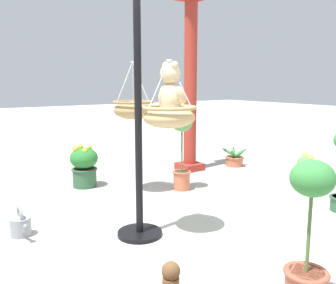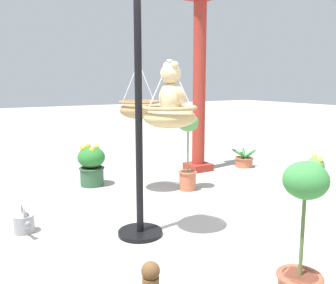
{
  "view_description": "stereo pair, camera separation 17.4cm",
  "coord_description": "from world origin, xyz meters",
  "views": [
    {
      "loc": [
        2.72,
        -1.86,
        1.5
      ],
      "look_at": [
        -0.04,
        0.03,
        0.95
      ],
      "focal_mm": 38.89,
      "sensor_mm": 36.0,
      "label": 1
    },
    {
      "loc": [
        2.82,
        -1.71,
        1.5
      ],
      "look_at": [
        -0.04,
        0.03,
        0.95
      ],
      "focal_mm": 38.89,
      "sensor_mm": 36.0,
      "label": 2
    }
  ],
  "objects": [
    {
      "name": "watering_can",
      "position": [
        -0.89,
        -1.14,
        0.1
      ],
      "size": [
        0.35,
        0.2,
        0.3
      ],
      "color": "gray",
      "rests_on": "ground"
    },
    {
      "name": "display_pole_central",
      "position": [
        -0.24,
        -0.16,
        0.71
      ],
      "size": [
        0.44,
        0.44,
        2.33
      ],
      "color": "black",
      "rests_on": "ground"
    },
    {
      "name": "ground_plane",
      "position": [
        0.0,
        0.0,
        0.0
      ],
      "size": [
        40.0,
        40.0,
        0.0
      ],
      "primitive_type": "plane",
      "color": "#ADAAA3"
    },
    {
      "name": "hanging_basket_with_teddy",
      "position": [
        -0.09,
        0.09,
        1.19
      ],
      "size": [
        0.52,
        0.52,
        0.64
      ],
      "color": "tan"
    },
    {
      "name": "greenhouse_pillar_left",
      "position": [
        -2.11,
        1.91,
        1.4
      ],
      "size": [
        0.4,
        0.4,
        2.9
      ],
      "color": "#9E2D23",
      "rests_on": "ground"
    },
    {
      "name": "potted_plant_conical_shrub",
      "position": [
        1.41,
        0.15,
        0.49
      ],
      "size": [
        0.3,
        0.3,
        1.02
      ],
      "color": "#AD563D",
      "rests_on": "ground"
    },
    {
      "name": "hanging_basket_left_high",
      "position": [
        -1.51,
        0.48,
        1.15
      ],
      "size": [
        0.54,
        0.54,
        0.75
      ],
      "color": "#A37F51"
    },
    {
      "name": "potted_plant_flowering_red",
      "position": [
        -0.38,
        2.69,
        0.25
      ],
      "size": [
        0.26,
        0.26,
        0.5
      ],
      "color": "#4C4C51",
      "rests_on": "ground"
    },
    {
      "name": "potted_plant_bushy_green",
      "position": [
        -2.17,
        0.03,
        0.31
      ],
      "size": [
        0.4,
        0.4,
        0.62
      ],
      "color": "#2D5638",
      "rests_on": "ground"
    },
    {
      "name": "teddy_bear",
      "position": [
        -0.09,
        0.11,
        1.4
      ],
      "size": [
        0.34,
        0.31,
        0.5
      ],
      "color": "#D1B789"
    },
    {
      "name": "potted_plant_broad_leaf",
      "position": [
        -1.89,
        2.76,
        0.12
      ],
      "size": [
        0.45,
        0.44,
        0.33
      ],
      "color": "#BC6042",
      "rests_on": "ground"
    },
    {
      "name": "potted_plant_trailing_ivy",
      "position": [
        -1.26,
        1.1,
        0.6
      ],
      "size": [
        0.29,
        0.29,
        1.08
      ],
      "color": "#BC6042",
      "rests_on": "ground"
    }
  ]
}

